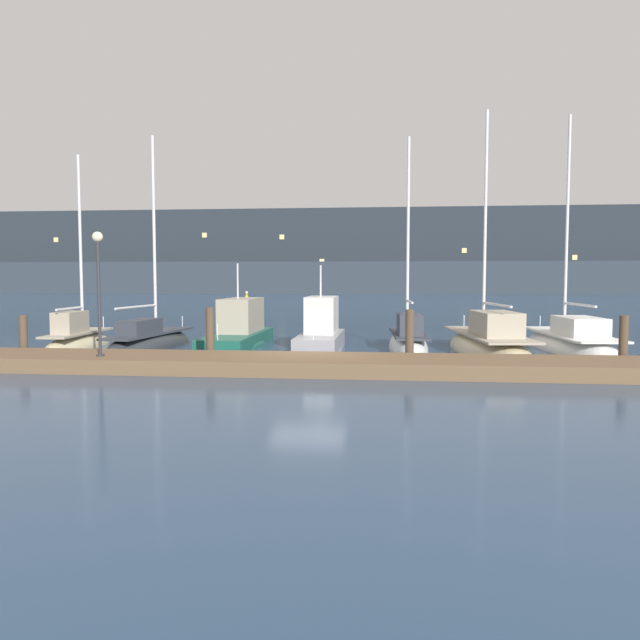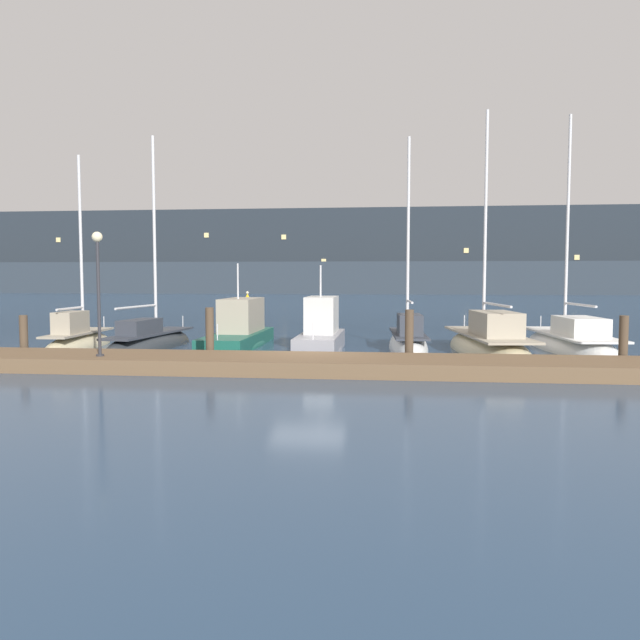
% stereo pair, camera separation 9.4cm
% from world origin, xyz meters
% --- Properties ---
extents(ground_plane, '(400.00, 400.00, 0.00)m').
position_xyz_m(ground_plane, '(0.00, 0.00, 0.00)').
color(ground_plane, navy).
extents(dock, '(26.69, 2.80, 0.45)m').
position_xyz_m(dock, '(0.00, -1.66, 0.23)').
color(dock, brown).
rests_on(dock, ground).
extents(mooring_pile_0, '(0.28, 0.28, 1.56)m').
position_xyz_m(mooring_pile_0, '(-10.06, -0.01, 0.78)').
color(mooring_pile_0, '#4C3D2D').
rests_on(mooring_pile_0, ground).
extents(mooring_pile_1, '(0.28, 0.28, 1.87)m').
position_xyz_m(mooring_pile_1, '(-3.35, -0.01, 0.93)').
color(mooring_pile_1, '#4C3D2D').
rests_on(mooring_pile_1, ground).
extents(mooring_pile_2, '(0.28, 0.28, 1.83)m').
position_xyz_m(mooring_pile_2, '(3.35, -0.01, 0.92)').
color(mooring_pile_2, '#4C3D2D').
rests_on(mooring_pile_2, ground).
extents(mooring_pile_3, '(0.28, 0.28, 1.69)m').
position_xyz_m(mooring_pile_3, '(10.06, -0.01, 0.84)').
color(mooring_pile_3, '#4C3D2D').
rests_on(mooring_pile_3, ground).
extents(sailboat_berth_1, '(1.48, 5.39, 8.43)m').
position_xyz_m(sailboat_berth_1, '(-9.82, 3.32, 0.19)').
color(sailboat_berth_1, beige).
rests_on(sailboat_berth_1, ground).
extents(sailboat_berth_2, '(2.22, 6.76, 9.32)m').
position_xyz_m(sailboat_berth_2, '(-6.84, 3.41, 0.11)').
color(sailboat_berth_2, '#2D3338').
rests_on(sailboat_berth_2, ground).
extents(motorboat_berth_3, '(2.06, 6.97, 3.99)m').
position_xyz_m(motorboat_berth_3, '(-3.56, 4.88, 0.34)').
color(motorboat_berth_3, '#195647').
rests_on(motorboat_berth_3, ground).
extents(motorboat_berth_4, '(1.70, 5.32, 3.84)m').
position_xyz_m(motorboat_berth_4, '(0.06, 3.38, 0.40)').
color(motorboat_berth_4, gray).
rests_on(motorboat_berth_4, ground).
extents(sailboat_berth_5, '(1.76, 6.14, 9.29)m').
position_xyz_m(sailboat_berth_5, '(3.46, 4.50, 0.14)').
color(sailboat_berth_5, white).
rests_on(sailboat_berth_5, ground).
extents(sailboat_berth_6, '(3.22, 8.36, 10.09)m').
position_xyz_m(sailboat_berth_6, '(6.48, 3.67, 0.15)').
color(sailboat_berth_6, beige).
rests_on(sailboat_berth_6, ground).
extents(sailboat_berth_7, '(2.93, 8.03, 10.10)m').
position_xyz_m(sailboat_berth_7, '(9.88, 5.02, 0.12)').
color(sailboat_berth_7, white).
rests_on(sailboat_berth_7, ground).
extents(channel_buoy, '(1.21, 1.21, 2.06)m').
position_xyz_m(channel_buoy, '(-5.26, 14.03, 0.78)').
color(channel_buoy, gold).
rests_on(channel_buoy, ground).
extents(dock_lamppost, '(0.32, 0.32, 3.83)m').
position_xyz_m(dock_lamppost, '(-6.21, -2.20, 3.03)').
color(dock_lamppost, '#2D2D33').
rests_on(dock_lamppost, dock).
extents(hillside_backdrop, '(240.00, 23.00, 14.21)m').
position_xyz_m(hillside_backdrop, '(-1.91, 90.58, 6.57)').
color(hillside_backdrop, '#232B33').
rests_on(hillside_backdrop, ground).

